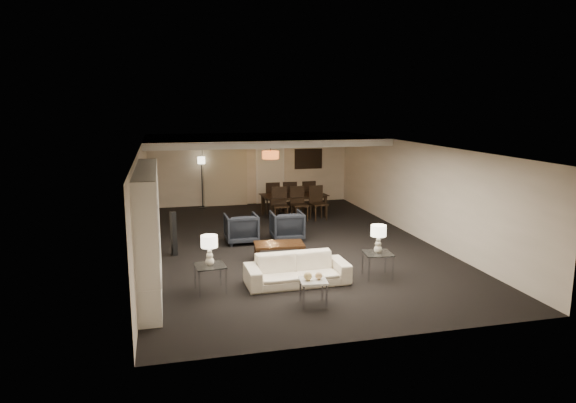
{
  "coord_description": "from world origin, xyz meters",
  "views": [
    {
      "loc": [
        -3.02,
        -12.2,
        3.51
      ],
      "look_at": [
        0.0,
        0.0,
        1.1
      ],
      "focal_mm": 32.0,
      "sensor_mm": 36.0,
      "label": 1
    }
  ],
  "objects_px": {
    "armchair_left": "(241,228)",
    "side_table_right": "(377,265)",
    "table_lamp_left": "(209,250)",
    "television": "(151,229)",
    "vase_blue": "(148,250)",
    "coffee_table": "(279,252)",
    "chair_nm": "(300,204)",
    "sofa": "(297,270)",
    "marble_table": "(313,292)",
    "chair_fm": "(289,197)",
    "vase_amber": "(147,210)",
    "side_table_left": "(210,278)",
    "floor_lamp": "(202,183)",
    "table_lamp_right": "(378,239)",
    "chair_fr": "(307,196)",
    "dining_table": "(294,205)",
    "chair_fl": "(271,197)",
    "chair_nr": "(319,203)",
    "pendant_light": "(270,155)",
    "floor_speaker": "(174,234)",
    "chair_nl": "(280,205)",
    "armchair_right": "(287,226)"
  },
  "relations": [
    {
      "from": "chair_nm",
      "to": "chair_fr",
      "type": "height_order",
      "value": "same"
    },
    {
      "from": "side_table_right",
      "to": "chair_nm",
      "type": "distance_m",
      "value": 5.36
    },
    {
      "from": "armchair_left",
      "to": "armchair_right",
      "type": "xyz_separation_m",
      "value": [
        1.2,
        0.0,
        0.0
      ]
    },
    {
      "from": "sofa",
      "to": "marble_table",
      "type": "xyz_separation_m",
      "value": [
        0.0,
        -1.1,
        -0.06
      ]
    },
    {
      "from": "coffee_table",
      "to": "chair_nm",
      "type": "distance_m",
      "value": 4.05
    },
    {
      "from": "side_table_left",
      "to": "chair_nm",
      "type": "distance_m",
      "value": 6.24
    },
    {
      "from": "side_table_left",
      "to": "chair_fr",
      "type": "distance_m",
      "value": 7.66
    },
    {
      "from": "dining_table",
      "to": "chair_fr",
      "type": "bearing_deg",
      "value": 40.74
    },
    {
      "from": "armchair_right",
      "to": "marble_table",
      "type": "xyz_separation_m",
      "value": [
        -0.6,
        -4.4,
        -0.14
      ]
    },
    {
      "from": "vase_blue",
      "to": "side_table_right",
      "type": "bearing_deg",
      "value": 11.21
    },
    {
      "from": "table_lamp_right",
      "to": "chair_fr",
      "type": "bearing_deg",
      "value": 86.57
    },
    {
      "from": "television",
      "to": "table_lamp_left",
      "type": "bearing_deg",
      "value": -130.22
    },
    {
      "from": "table_lamp_left",
      "to": "dining_table",
      "type": "xyz_separation_m",
      "value": [
        3.2,
        6.0,
        -0.46
      ]
    },
    {
      "from": "armchair_left",
      "to": "side_table_right",
      "type": "xyz_separation_m",
      "value": [
        2.3,
        -3.3,
        -0.12
      ]
    },
    {
      "from": "table_lamp_right",
      "to": "marble_table",
      "type": "xyz_separation_m",
      "value": [
        -1.7,
        -1.1,
        -0.57
      ]
    },
    {
      "from": "pendant_light",
      "to": "floor_lamp",
      "type": "bearing_deg",
      "value": 140.93
    },
    {
      "from": "table_lamp_left",
      "to": "television",
      "type": "bearing_deg",
      "value": 139.78
    },
    {
      "from": "television",
      "to": "dining_table",
      "type": "xyz_separation_m",
      "value": [
        4.25,
        5.11,
        -0.72
      ]
    },
    {
      "from": "chair_nm",
      "to": "chair_nr",
      "type": "distance_m",
      "value": 0.6
    },
    {
      "from": "vase_blue",
      "to": "vase_amber",
      "type": "xyz_separation_m",
      "value": [
        0.0,
        0.79,
        0.51
      ]
    },
    {
      "from": "chair_nm",
      "to": "side_table_right",
      "type": "bearing_deg",
      "value": -94.13
    },
    {
      "from": "television",
      "to": "vase_amber",
      "type": "xyz_separation_m",
      "value": [
        -0.03,
        -0.99,
        0.59
      ]
    },
    {
      "from": "coffee_table",
      "to": "armchair_right",
      "type": "relative_size",
      "value": 1.34
    },
    {
      "from": "table_lamp_left",
      "to": "coffee_table",
      "type": "bearing_deg",
      "value": 43.26
    },
    {
      "from": "chair_fm",
      "to": "pendant_light",
      "type": "bearing_deg",
      "value": 30.12
    },
    {
      "from": "marble_table",
      "to": "chair_nm",
      "type": "relative_size",
      "value": 0.45
    },
    {
      "from": "coffee_table",
      "to": "television",
      "type": "height_order",
      "value": "television"
    },
    {
      "from": "vase_blue",
      "to": "table_lamp_right",
      "type": "bearing_deg",
      "value": 11.21
    },
    {
      "from": "chair_nr",
      "to": "chair_fm",
      "type": "xyz_separation_m",
      "value": [
        -0.6,
        1.3,
        0.0
      ]
    },
    {
      "from": "marble_table",
      "to": "pendant_light",
      "type": "bearing_deg",
      "value": 83.7
    },
    {
      "from": "pendant_light",
      "to": "chair_fm",
      "type": "relative_size",
      "value": 0.5
    },
    {
      "from": "sofa",
      "to": "chair_nl",
      "type": "bearing_deg",
      "value": 79.2
    },
    {
      "from": "side_table_right",
      "to": "dining_table",
      "type": "distance_m",
      "value": 6.01
    },
    {
      "from": "table_lamp_left",
      "to": "floor_lamp",
      "type": "height_order",
      "value": "floor_lamp"
    },
    {
      "from": "side_table_right",
      "to": "chair_fl",
      "type": "relative_size",
      "value": 0.54
    },
    {
      "from": "vase_amber",
      "to": "floor_speaker",
      "type": "bearing_deg",
      "value": 79.61
    },
    {
      "from": "floor_lamp",
      "to": "side_table_left",
      "type": "bearing_deg",
      "value": -93.55
    },
    {
      "from": "armchair_right",
      "to": "vase_blue",
      "type": "relative_size",
      "value": 5.21
    },
    {
      "from": "table_lamp_right",
      "to": "chair_nl",
      "type": "distance_m",
      "value": 5.42
    },
    {
      "from": "sofa",
      "to": "armchair_left",
      "type": "xyz_separation_m",
      "value": [
        -0.6,
        3.3,
        0.08
      ]
    },
    {
      "from": "chair_nm",
      "to": "chair_fm",
      "type": "distance_m",
      "value": 1.3
    },
    {
      "from": "pendant_light",
      "to": "dining_table",
      "type": "bearing_deg",
      "value": -28.96
    },
    {
      "from": "coffee_table",
      "to": "chair_nm",
      "type": "height_order",
      "value": "chair_nm"
    },
    {
      "from": "marble_table",
      "to": "chair_nr",
      "type": "height_order",
      "value": "chair_nr"
    },
    {
      "from": "side_table_left",
      "to": "marble_table",
      "type": "bearing_deg",
      "value": -32.91
    },
    {
      "from": "floor_lamp",
      "to": "side_table_right",
      "type": "bearing_deg",
      "value": -70.11
    },
    {
      "from": "armchair_left",
      "to": "television",
      "type": "relative_size",
      "value": 0.76
    },
    {
      "from": "chair_fl",
      "to": "vase_blue",
      "type": "bearing_deg",
      "value": 61.33
    },
    {
      "from": "television",
      "to": "floor_speaker",
      "type": "xyz_separation_m",
      "value": [
        0.46,
        1.67,
        -0.54
      ]
    },
    {
      "from": "coffee_table",
      "to": "table_lamp_left",
      "type": "xyz_separation_m",
      "value": [
        -1.7,
        -1.6,
        0.61
      ]
    }
  ]
}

